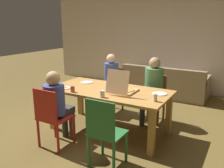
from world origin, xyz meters
name	(u,v)px	position (x,y,z in m)	size (l,w,h in m)	color
ground_plane	(109,131)	(0.00, 0.00, 0.00)	(20.00, 20.00, 0.00)	brown
back_wall	(168,44)	(0.00, 3.25, 1.30)	(7.58, 0.12, 2.60)	silver
dining_table	(109,95)	(0.00, 0.00, 0.67)	(2.07, 1.01, 0.77)	#B87F3E
chair_0	(155,97)	(0.50, 0.90, 0.47)	(0.40, 0.42, 0.89)	brown
person_0	(153,85)	(0.50, 0.78, 0.74)	(0.35, 0.55, 1.26)	#353F42
chair_1	(113,87)	(-0.47, 0.98, 0.51)	(0.41, 0.45, 0.93)	brown
person_1	(110,79)	(-0.47, 0.82, 0.73)	(0.30, 0.52, 1.25)	#3D3A49
chair_2	(51,116)	(-0.47, -0.94, 0.53)	(0.45, 0.42, 0.96)	#B4241B
person_2	(57,102)	(-0.47, -0.79, 0.71)	(0.32, 0.50, 1.20)	#383A35
chair_3	(104,131)	(0.50, -0.99, 0.54)	(0.44, 0.41, 0.97)	#276933
pizza_box_0	(123,89)	(0.28, -0.02, 0.83)	(0.39, 0.48, 0.41)	tan
plate_0	(160,94)	(0.84, 0.18, 0.78)	(0.24, 0.24, 0.01)	white
plate_1	(64,88)	(-0.73, -0.32, 0.78)	(0.24, 0.24, 0.03)	white
plate_2	(87,82)	(-0.62, 0.21, 0.78)	(0.24, 0.24, 0.01)	white
drinking_glass_0	(155,98)	(0.90, -0.20, 0.83)	(0.06, 0.06, 0.11)	silver
drinking_glass_1	(102,94)	(0.13, -0.42, 0.83)	(0.07, 0.07, 0.11)	silver
drinking_glass_2	(73,89)	(-0.45, -0.43, 0.82)	(0.07, 0.07, 0.10)	#B44D34
drinking_glass_3	(109,80)	(-0.23, 0.37, 0.83)	(0.07, 0.07, 0.11)	#DEC95B
couch	(165,85)	(0.19, 2.57, 0.28)	(2.13, 0.88, 0.80)	#8B7654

